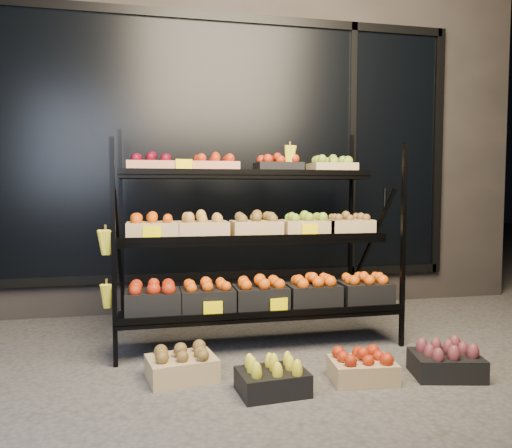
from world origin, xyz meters
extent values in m
plane|color=#514F4C|center=(0.00, 0.00, 0.00)|extent=(24.00, 24.00, 0.00)
cube|color=#2D2826|center=(0.00, 2.60, 1.75)|extent=(6.00, 2.00, 3.50)
cube|color=black|center=(0.00, 1.58, 1.55)|extent=(4.20, 0.04, 2.40)
cube|color=black|center=(0.00, 1.56, 0.34)|extent=(4.30, 0.06, 0.08)
cube|color=black|center=(0.00, 1.56, 2.76)|extent=(4.30, 0.06, 0.08)
cube|color=black|center=(2.15, 1.56, 1.55)|extent=(0.08, 0.06, 2.50)
cube|color=black|center=(1.20, 1.56, 1.55)|extent=(0.06, 0.06, 2.50)
cylinder|color=black|center=(1.55, 1.53, 1.05)|extent=(0.02, 0.02, 0.25)
cube|color=black|center=(-1.02, 0.18, 0.75)|extent=(0.03, 0.03, 1.50)
cube|color=black|center=(1.02, 0.18, 0.75)|extent=(0.03, 0.03, 1.50)
cube|color=black|center=(-1.02, 1.15, 0.83)|extent=(0.03, 0.03, 1.66)
cube|color=black|center=(1.02, 1.15, 0.83)|extent=(0.03, 0.03, 1.66)
cube|color=black|center=(0.00, 0.35, 0.27)|extent=(2.05, 0.42, 0.03)
cube|color=black|center=(0.00, 0.15, 0.30)|extent=(2.05, 0.02, 0.05)
cube|color=black|center=(0.00, 0.65, 0.77)|extent=(2.05, 0.40, 0.03)
cube|color=black|center=(0.00, 0.46, 0.80)|extent=(2.05, 0.02, 0.05)
cube|color=black|center=(0.00, 0.95, 1.27)|extent=(2.05, 0.40, 0.03)
cube|color=black|center=(0.00, 0.76, 1.30)|extent=(2.05, 0.02, 0.05)
cube|color=tan|center=(-0.77, 0.95, 1.33)|extent=(0.38, 0.28, 0.11)
ellipsoid|color=#5B0617|center=(-0.77, 0.95, 1.42)|extent=(0.32, 0.24, 0.07)
cube|color=tan|center=(-0.27, 0.95, 1.33)|extent=(0.38, 0.28, 0.11)
ellipsoid|color=#AD1D0C|center=(-0.27, 0.95, 1.42)|extent=(0.32, 0.24, 0.07)
cube|color=black|center=(0.28, 0.95, 1.33)|extent=(0.38, 0.28, 0.11)
ellipsoid|color=#AD1D0C|center=(0.28, 0.95, 1.42)|extent=(0.32, 0.24, 0.07)
cube|color=tan|center=(0.76, 0.95, 1.33)|extent=(0.38, 0.28, 0.11)
ellipsoid|color=#7EA328|center=(0.76, 0.95, 1.42)|extent=(0.32, 0.24, 0.07)
cube|color=tan|center=(-0.77, 0.65, 0.85)|extent=(0.38, 0.28, 0.14)
ellipsoid|color=#DB550B|center=(-0.77, 0.65, 0.95)|extent=(0.32, 0.24, 0.07)
cube|color=tan|center=(-0.40, 0.65, 0.85)|extent=(0.38, 0.28, 0.14)
ellipsoid|color=#B98334|center=(-0.40, 0.65, 0.95)|extent=(0.32, 0.24, 0.07)
cube|color=tan|center=(0.02, 0.65, 0.85)|extent=(0.38, 0.28, 0.14)
ellipsoid|color=brown|center=(0.02, 0.65, 0.95)|extent=(0.32, 0.24, 0.07)
cube|color=tan|center=(0.43, 0.65, 0.85)|extent=(0.38, 0.28, 0.14)
ellipsoid|color=#7EA328|center=(0.43, 0.65, 0.95)|extent=(0.32, 0.24, 0.07)
cube|color=tan|center=(0.78, 0.65, 0.85)|extent=(0.38, 0.28, 0.14)
ellipsoid|color=brown|center=(0.78, 0.65, 0.95)|extent=(0.32, 0.24, 0.07)
cube|color=black|center=(-0.78, 0.35, 0.37)|extent=(0.38, 0.28, 0.18)
ellipsoid|color=#AD1D0C|center=(-0.78, 0.35, 0.49)|extent=(0.32, 0.24, 0.07)
cube|color=black|center=(-0.40, 0.35, 0.37)|extent=(0.38, 0.28, 0.18)
ellipsoid|color=#DB550B|center=(-0.40, 0.35, 0.49)|extent=(0.32, 0.24, 0.07)
cube|color=black|center=(-0.01, 0.35, 0.37)|extent=(0.38, 0.28, 0.18)
ellipsoid|color=#DB550B|center=(-0.01, 0.35, 0.49)|extent=(0.32, 0.24, 0.07)
cube|color=black|center=(0.39, 0.35, 0.37)|extent=(0.38, 0.28, 0.18)
ellipsoid|color=#DB550B|center=(0.39, 0.35, 0.49)|extent=(0.32, 0.24, 0.07)
cube|color=black|center=(0.80, 0.35, 0.37)|extent=(0.38, 0.28, 0.18)
ellipsoid|color=#DB550B|center=(0.80, 0.35, 0.49)|extent=(0.32, 0.24, 0.07)
ellipsoid|color=yellow|center=(-1.07, 0.20, 0.91)|extent=(0.14, 0.08, 0.22)
ellipsoid|color=yellow|center=(-1.07, 0.20, 0.56)|extent=(0.14, 0.08, 0.22)
ellipsoid|color=yellow|center=(0.35, 0.85, 1.53)|extent=(0.14, 0.08, 0.22)
cube|color=#FFE000|center=(-0.78, 0.50, 0.84)|extent=(0.13, 0.01, 0.12)
cube|color=#FFE000|center=(0.41, 0.50, 0.84)|extent=(0.13, 0.01, 0.12)
cube|color=#FFE000|center=(-0.52, 0.80, 1.34)|extent=(0.13, 0.01, 0.12)
cube|color=#FFE000|center=(-0.38, 0.20, 0.34)|extent=(0.13, 0.01, 0.12)
cube|color=#FFE000|center=(0.09, 0.20, 0.34)|extent=(0.13, 0.01, 0.12)
cube|color=tan|center=(-0.62, -0.13, 0.07)|extent=(0.45, 0.36, 0.14)
ellipsoid|color=brown|center=(-0.62, -0.13, 0.17)|extent=(0.38, 0.31, 0.07)
cube|color=black|center=(-0.12, -0.45, 0.07)|extent=(0.41, 0.32, 0.13)
ellipsoid|color=yellow|center=(-0.12, -0.45, 0.16)|extent=(0.34, 0.27, 0.07)
cube|color=tan|center=(0.46, -0.39, 0.06)|extent=(0.40, 0.32, 0.13)
ellipsoid|color=#AD1D0C|center=(0.46, -0.39, 0.16)|extent=(0.34, 0.26, 0.07)
cube|color=black|center=(1.00, -0.43, 0.07)|extent=(0.47, 0.39, 0.14)
ellipsoid|color=brown|center=(1.00, -0.43, 0.17)|extent=(0.39, 0.32, 0.07)
camera|label=1|loc=(-0.80, -3.15, 1.17)|focal=35.00mm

